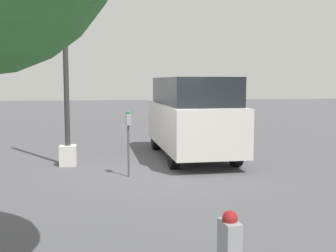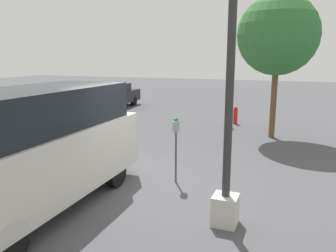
{
  "view_description": "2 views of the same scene",
  "coord_description": "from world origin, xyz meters",
  "px_view_note": "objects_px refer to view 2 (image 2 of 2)",
  "views": [
    {
      "loc": [
        -10.41,
        1.21,
        2.29
      ],
      "look_at": [
        -0.1,
        -0.32,
        1.17
      ],
      "focal_mm": 45.0,
      "sensor_mm": 36.0,
      "label": 1
    },
    {
      "loc": [
        6.56,
        3.32,
        2.94
      ],
      "look_at": [
        -0.04,
        0.66,
        1.47
      ],
      "focal_mm": 35.0,
      "sensor_mm": 36.0,
      "label": 2
    }
  ],
  "objects_px": {
    "parked_van": "(36,147)",
    "street_tree": "(278,35)",
    "fire_hydrant": "(235,115)",
    "parking_meter_near": "(176,135)",
    "car_distant": "(112,95)",
    "lamp_post": "(229,118)",
    "parking_meter_far": "(227,103)"
  },
  "relations": [
    {
      "from": "parking_meter_near",
      "to": "parking_meter_far",
      "type": "bearing_deg",
      "value": 176.55
    },
    {
      "from": "lamp_post",
      "to": "parked_van",
      "type": "relative_size",
      "value": 1.25
    },
    {
      "from": "lamp_post",
      "to": "street_tree",
      "type": "bearing_deg",
      "value": 178.46
    },
    {
      "from": "parking_meter_near",
      "to": "parking_meter_far",
      "type": "height_order",
      "value": "parking_meter_near"
    },
    {
      "from": "lamp_post",
      "to": "car_distant",
      "type": "relative_size",
      "value": 1.39
    },
    {
      "from": "parked_van",
      "to": "street_tree",
      "type": "height_order",
      "value": "street_tree"
    },
    {
      "from": "parking_meter_near",
      "to": "lamp_post",
      "type": "height_order",
      "value": "lamp_post"
    },
    {
      "from": "parking_meter_near",
      "to": "car_distant",
      "type": "distance_m",
      "value": 12.57
    },
    {
      "from": "parked_van",
      "to": "street_tree",
      "type": "bearing_deg",
      "value": 153.09
    },
    {
      "from": "lamp_post",
      "to": "fire_hydrant",
      "type": "distance_m",
      "value": 9.66
    },
    {
      "from": "parking_meter_near",
      "to": "parked_van",
      "type": "relative_size",
      "value": 0.31
    },
    {
      "from": "parking_meter_near",
      "to": "fire_hydrant",
      "type": "relative_size",
      "value": 1.99
    },
    {
      "from": "parking_meter_near",
      "to": "car_distant",
      "type": "relative_size",
      "value": 0.34
    },
    {
      "from": "lamp_post",
      "to": "fire_hydrant",
      "type": "bearing_deg",
      "value": -170.51
    },
    {
      "from": "parking_meter_far",
      "to": "lamp_post",
      "type": "relative_size",
      "value": 0.22
    },
    {
      "from": "parked_van",
      "to": "fire_hydrant",
      "type": "distance_m",
      "value": 10.36
    },
    {
      "from": "parking_meter_far",
      "to": "fire_hydrant",
      "type": "bearing_deg",
      "value": 147.36
    },
    {
      "from": "lamp_post",
      "to": "parked_van",
      "type": "height_order",
      "value": "lamp_post"
    },
    {
      "from": "parking_meter_far",
      "to": "car_distant",
      "type": "bearing_deg",
      "value": -115.29
    },
    {
      "from": "parking_meter_near",
      "to": "parked_van",
      "type": "xyz_separation_m",
      "value": [
        2.34,
        -2.02,
        0.1
      ]
    },
    {
      "from": "car_distant",
      "to": "fire_hydrant",
      "type": "distance_m",
      "value": 8.08
    },
    {
      "from": "fire_hydrant",
      "to": "parking_meter_far",
      "type": "bearing_deg",
      "value": -26.67
    },
    {
      "from": "parked_van",
      "to": "lamp_post",
      "type": "bearing_deg",
      "value": 99.78
    },
    {
      "from": "parking_meter_far",
      "to": "street_tree",
      "type": "bearing_deg",
      "value": 47.93
    },
    {
      "from": "parked_van",
      "to": "fire_hydrant",
      "type": "relative_size",
      "value": 6.47
    },
    {
      "from": "street_tree",
      "to": "car_distant",
      "type": "bearing_deg",
      "value": -113.38
    },
    {
      "from": "lamp_post",
      "to": "car_distant",
      "type": "xyz_separation_m",
      "value": [
        -11.44,
        -9.38,
        -1.19
      ]
    },
    {
      "from": "parking_meter_far",
      "to": "car_distant",
      "type": "height_order",
      "value": "car_distant"
    },
    {
      "from": "fire_hydrant",
      "to": "parking_meter_near",
      "type": "bearing_deg",
      "value": 0.14
    },
    {
      "from": "parked_van",
      "to": "car_distant",
      "type": "distance_m",
      "value": 13.49
    },
    {
      "from": "car_distant",
      "to": "fire_hydrant",
      "type": "relative_size",
      "value": 5.86
    },
    {
      "from": "car_distant",
      "to": "fire_hydrant",
      "type": "height_order",
      "value": "car_distant"
    }
  ]
}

